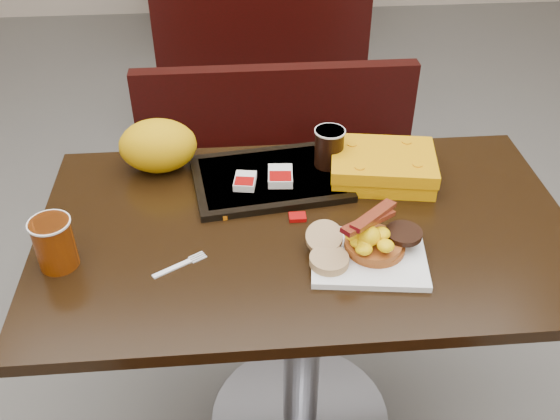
{
  "coord_description": "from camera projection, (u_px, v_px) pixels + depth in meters",
  "views": [
    {
      "loc": [
        -0.15,
        -1.09,
        1.63
      ],
      "look_at": [
        -0.06,
        -0.0,
        0.8
      ],
      "focal_mm": 40.08,
      "sensor_mm": 36.0,
      "label": 1
    }
  ],
  "objects": [
    {
      "name": "table_near",
      "position": [
        302.0,
        337.0,
        1.63
      ],
      "size": [
        1.2,
        0.7,
        0.75
      ],
      "primitive_type": null,
      "color": "black",
      "rests_on": "floor"
    },
    {
      "name": "bench_near_n",
      "position": [
        280.0,
        188.0,
        2.2
      ],
      "size": [
        1.0,
        0.46,
        0.72
      ],
      "primitive_type": null,
      "color": "black",
      "rests_on": "floor"
    },
    {
      "name": "table_far",
      "position": [
        254.0,
        1.0,
        3.69
      ],
      "size": [
        1.2,
        0.7,
        0.75
      ],
      "primitive_type": null,
      "color": "black",
      "rests_on": "floor"
    },
    {
      "name": "bench_far_s",
      "position": [
        261.0,
        51.0,
        3.15
      ],
      "size": [
        1.0,
        0.46,
        0.72
      ],
      "primitive_type": null,
      "color": "black",
      "rests_on": "floor"
    },
    {
      "name": "platter",
      "position": [
        368.0,
        257.0,
        1.31
      ],
      "size": [
        0.26,
        0.21,
        0.01
      ],
      "primitive_type": "cube",
      "rotation": [
        0.0,
        0.0,
        -0.13
      ],
      "color": "white",
      "rests_on": "table_near"
    },
    {
      "name": "pancake_stack",
      "position": [
        375.0,
        244.0,
        1.31
      ],
      "size": [
        0.15,
        0.15,
        0.03
      ],
      "primitive_type": "cylinder",
      "rotation": [
        0.0,
        0.0,
        -0.18
      ],
      "color": "#994219",
      "rests_on": "platter"
    },
    {
      "name": "sausage_patty",
      "position": [
        404.0,
        233.0,
        1.31
      ],
      "size": [
        0.1,
        0.1,
        0.01
      ],
      "primitive_type": "cylinder",
      "rotation": [
        0.0,
        0.0,
        0.29
      ],
      "color": "black",
      "rests_on": "pancake_stack"
    },
    {
      "name": "scrambled_eggs",
      "position": [
        369.0,
        238.0,
        1.27
      ],
      "size": [
        0.08,
        0.07,
        0.04
      ],
      "primitive_type": "ellipsoid",
      "rotation": [
        0.0,
        0.0,
        -0.02
      ],
      "color": "yellow",
      "rests_on": "pancake_stack"
    },
    {
      "name": "bacon_strips",
      "position": [
        369.0,
        220.0,
        1.27
      ],
      "size": [
        0.15,
        0.14,
        0.01
      ],
      "primitive_type": null,
      "rotation": [
        0.0,
        0.0,
        0.66
      ],
      "color": "#49050C",
      "rests_on": "scrambled_eggs"
    },
    {
      "name": "muffin_bottom",
      "position": [
        329.0,
        260.0,
        1.28
      ],
      "size": [
        0.1,
        0.1,
        0.02
      ],
      "primitive_type": "cylinder",
      "rotation": [
        0.0,
        0.0,
        0.32
      ],
      "color": "tan",
      "rests_on": "platter"
    },
    {
      "name": "muffin_top",
      "position": [
        324.0,
        237.0,
        1.32
      ],
      "size": [
        0.09,
        0.09,
        0.05
      ],
      "primitive_type": "cylinder",
      "rotation": [
        0.38,
        0.0,
        -0.22
      ],
      "color": "tan",
      "rests_on": "platter"
    },
    {
      "name": "coffee_cup_near",
      "position": [
        55.0,
        244.0,
        1.27
      ],
      "size": [
        0.11,
        0.11,
        0.11
      ],
      "primitive_type": "cylinder",
      "rotation": [
        0.0,
        0.0,
        0.43
      ],
      "color": "#913705",
      "rests_on": "table_near"
    },
    {
      "name": "fork",
      "position": [
        172.0,
        269.0,
        1.29
      ],
      "size": [
        0.12,
        0.08,
        0.0
      ],
      "primitive_type": null,
      "rotation": [
        0.0,
        0.0,
        0.54
      ],
      "color": "white",
      "rests_on": "table_near"
    },
    {
      "name": "knife",
      "position": [
        396.0,
        250.0,
        1.33
      ],
      "size": [
        0.07,
        0.15,
        0.0
      ],
      "primitive_type": "cube",
      "rotation": [
        0.0,
        0.0,
        -1.19
      ],
      "color": "white",
      "rests_on": "table_near"
    },
    {
      "name": "condiment_syrup",
      "position": [
        230.0,
        212.0,
        1.43
      ],
      "size": [
        0.05,
        0.05,
        0.01
      ],
      "primitive_type": "cube",
      "rotation": [
        0.0,
        0.0,
        0.3
      ],
      "color": "#C05B08",
      "rests_on": "table_near"
    },
    {
      "name": "condiment_ketchup",
      "position": [
        297.0,
        217.0,
        1.42
      ],
      "size": [
        0.04,
        0.03,
        0.01
      ],
      "primitive_type": "cube",
      "rotation": [
        0.0,
        0.0,
        -0.01
      ],
      "color": "#8C0504",
      "rests_on": "table_near"
    },
    {
      "name": "tray",
      "position": [
        270.0,
        178.0,
        1.54
      ],
      "size": [
        0.4,
        0.31,
        0.02
      ],
      "primitive_type": "cube",
      "rotation": [
        0.0,
        0.0,
        0.13
      ],
      "color": "black",
      "rests_on": "table_near"
    },
    {
      "name": "hashbrown_sleeve_left",
      "position": [
        245.0,
        181.0,
        1.5
      ],
      "size": [
        0.06,
        0.07,
        0.02
      ],
      "primitive_type": "cube",
      "rotation": [
        0.0,
        0.0,
        -0.16
      ],
      "color": "silver",
      "rests_on": "tray"
    },
    {
      "name": "hashbrown_sleeve_right",
      "position": [
        280.0,
        176.0,
        1.51
      ],
      "size": [
        0.06,
        0.08,
        0.02
      ],
      "primitive_type": "cube",
      "rotation": [
        0.0,
        0.0,
        -0.07
      ],
      "color": "silver",
      "rests_on": "tray"
    },
    {
      "name": "coffee_cup_far",
      "position": [
        329.0,
        148.0,
        1.54
      ],
      "size": [
        0.08,
        0.08,
        0.1
      ],
      "primitive_type": "cylinder",
      "rotation": [
        0.0,
        0.0,
        0.11
      ],
      "color": "black",
      "rests_on": "tray"
    },
    {
      "name": "clamshell",
      "position": [
        382.0,
        166.0,
        1.54
      ],
      "size": [
        0.28,
        0.23,
        0.07
      ],
      "primitive_type": "cube",
      "rotation": [
        0.0,
        0.0,
        -0.16
      ],
      "color": "orange",
      "rests_on": "table_near"
    },
    {
      "name": "paper_bag",
      "position": [
        158.0,
        146.0,
        1.55
      ],
      "size": [
        0.21,
        0.17,
        0.13
      ],
      "primitive_type": "ellipsoid",
      "rotation": [
        0.0,
        0.0,
        -0.18
      ],
      "color": "orange",
      "rests_on": "table_near"
    }
  ]
}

